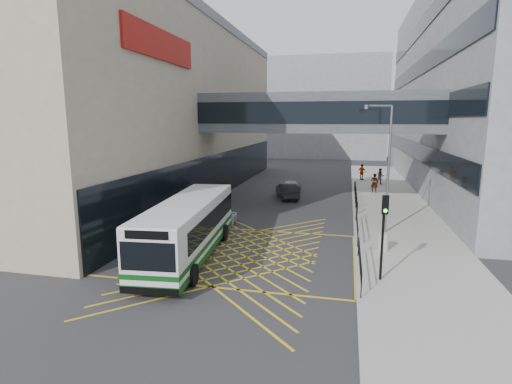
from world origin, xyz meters
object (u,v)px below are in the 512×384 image
Objects in this scene: street_lamp at (386,161)px; car_white at (223,217)px; car_dark at (287,191)px; car_silver at (291,186)px; litter_bin at (383,242)px; traffic_light at (384,226)px; pedestrian_b at (380,176)px; pedestrian_a at (374,183)px; pedestrian_c at (362,172)px; bus at (189,227)px.

car_white is at bearing 166.16° from street_lamp.
car_dark is at bearing -109.63° from car_white.
car_silver reaches higher than litter_bin.
car_dark is (2.71, 10.51, 0.06)m from car_white.
traffic_light reaches higher than pedestrian_b.
pedestrian_a reaches higher than pedestrian_c.
street_lamp is (10.14, 0.41, 3.92)m from car_white.
litter_bin is at bearing -102.80° from pedestrian_b.
bus is 16.76m from car_dark.
street_lamp is at bearing 86.50° from litter_bin.
bus is 29.98m from pedestrian_c.
litter_bin is at bearing 92.11° from pedestrian_a.
traffic_light reaches higher than pedestrian_c.
street_lamp is (10.04, 6.43, 2.95)m from bus.
street_lamp reaches higher than pedestrian_a.
traffic_light is 29.95m from pedestrian_c.
traffic_light is at bearing 91.32° from pedestrian_a.
pedestrian_a reaches higher than litter_bin.
traffic_light is at bearing -103.13° from pedestrian_b.
car_dark is (2.60, 16.53, -0.91)m from bus.
car_silver is 15.67m from street_lamp.
litter_bin is 0.51× the size of pedestrian_a.
car_white is at bearing 85.47° from bus.
litter_bin is at bearing 156.72° from car_white.
bus is 10.25m from litter_bin.
bus is 2.75× the size of car_white.
street_lamp is (7.44, -10.10, 3.86)m from car_dark.
car_dark reaches higher than car_silver.
pedestrian_c is (-0.88, 8.13, -0.01)m from pedestrian_a.
car_silver is at bearing 103.41° from traffic_light.
pedestrian_b is (1.26, 19.12, -3.53)m from street_lamp.
pedestrian_a is (0.97, 21.77, -1.54)m from traffic_light.
car_white is 2.18× the size of pedestrian_c.
street_lamp reaches higher than car_white.
car_white is 10.44m from litter_bin.
litter_bin is (9.92, -3.24, -0.00)m from car_white.
litter_bin is 25.67m from pedestrian_c.
pedestrian_b is at bearing 60.63° from bus.
car_silver is at bearing -108.31° from car_dark.
bus is 11.67× the size of litter_bin.
car_white is (-0.10, 6.02, -0.97)m from bus.
pedestrian_c reaches higher than car_dark.
litter_bin is (7.21, -13.75, -0.06)m from car_dark.
traffic_light is 0.49× the size of street_lamp.
pedestrian_a is at bearing 57.48° from bus.
litter_bin is 0.54× the size of pedestrian_b.
pedestrian_b is 3.43m from pedestrian_c.
car_dark is at bearing 117.68° from litter_bin.
car_white is at bearing 137.11° from traffic_light.
pedestrian_a is 1.07× the size of pedestrian_b.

